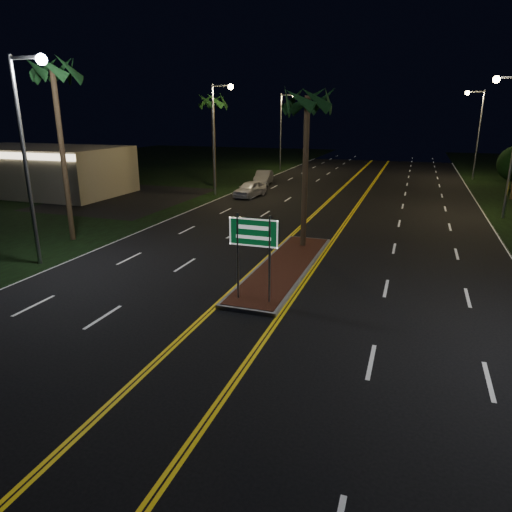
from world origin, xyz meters
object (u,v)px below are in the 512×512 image
at_px(median_island, 285,267).
at_px(palm_left_near, 52,72).
at_px(streetlight_left_near, 29,139).
at_px(streetlight_left_mid, 218,127).
at_px(streetlight_right_far, 476,124).
at_px(palm_left_far, 213,102).
at_px(streetlight_left_far, 284,123).
at_px(commercial_building, 39,170).
at_px(car_far, 264,176).
at_px(streetlight_right_mid, 510,131).
at_px(highway_sign, 253,241).
at_px(palm_median, 307,101).
at_px(car_near, 250,188).

relative_size(median_island, palm_left_near, 1.05).
height_order(median_island, palm_left_near, palm_left_near).
bearing_deg(median_island, streetlight_left_near, -164.22).
height_order(streetlight_left_mid, palm_left_near, palm_left_near).
xyz_separation_m(streetlight_left_mid, streetlight_right_far, (21.23, 18.00, 0.00)).
height_order(streetlight_left_mid, palm_left_far, streetlight_left_mid).
bearing_deg(streetlight_left_mid, streetlight_left_far, 90.00).
height_order(median_island, commercial_building, commercial_building).
distance_m(streetlight_left_far, palm_left_far, 16.28).
relative_size(streetlight_left_mid, palm_left_far, 1.02).
bearing_deg(car_far, streetlight_left_near, -102.38).
height_order(streetlight_right_far, palm_left_near, palm_left_near).
height_order(streetlight_left_far, streetlight_right_mid, same).
distance_m(highway_sign, palm_median, 9.11).
xyz_separation_m(commercial_building, streetlight_left_far, (15.39, 24.01, 3.65)).
bearing_deg(streetlight_left_far, car_far, -82.83).
distance_m(streetlight_right_mid, palm_left_near, 27.19).
bearing_deg(car_near, palm_left_far, 150.98).
bearing_deg(highway_sign, streetlight_left_far, 104.44).
bearing_deg(streetlight_right_far, streetlight_left_mid, -139.70).
bearing_deg(streetlight_left_far, palm_left_near, -93.00).
bearing_deg(commercial_building, palm_median, -20.05).
relative_size(highway_sign, car_near, 0.70).
height_order(streetlight_right_far, palm_median, streetlight_right_far).
bearing_deg(palm_left_far, car_far, 41.48).
bearing_deg(highway_sign, streetlight_right_mid, 61.07).
distance_m(median_island, car_far, 25.97).
bearing_deg(streetlight_left_mid, palm_left_far, 118.67).
bearing_deg(palm_left_far, palm_median, -53.82).
height_order(streetlight_left_near, palm_left_far, streetlight_left_near).
height_order(highway_sign, streetlight_left_near, streetlight_left_near).
xyz_separation_m(highway_sign, commercial_building, (-26.00, 17.19, -0.40)).
relative_size(streetlight_right_far, palm_left_near, 0.92).
bearing_deg(palm_left_far, commercial_building, -148.75).
bearing_deg(highway_sign, palm_left_near, 157.40).
height_order(streetlight_right_mid, palm_median, streetlight_right_mid).
height_order(median_island, streetlight_left_far, streetlight_left_far).
xyz_separation_m(highway_sign, palm_left_near, (-12.50, 5.20, 6.28)).
distance_m(streetlight_left_mid, palm_median, 17.25).
height_order(highway_sign, streetlight_left_mid, streetlight_left_mid).
bearing_deg(car_far, median_island, -78.71).
height_order(commercial_building, palm_median, palm_median).
bearing_deg(palm_left_far, streetlight_right_mid, -14.37).
relative_size(streetlight_left_far, streetlight_right_mid, 1.00).
bearing_deg(commercial_building, streetlight_right_mid, 3.14).
xyz_separation_m(highway_sign, palm_left_far, (-12.80, 25.20, 5.34)).
distance_m(streetlight_left_near, palm_left_near, 5.36).
xyz_separation_m(streetlight_left_near, palm_left_far, (-2.19, 24.00, 2.09)).
bearing_deg(median_island, streetlight_left_far, 106.00).
bearing_deg(median_island, car_near, 114.58).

